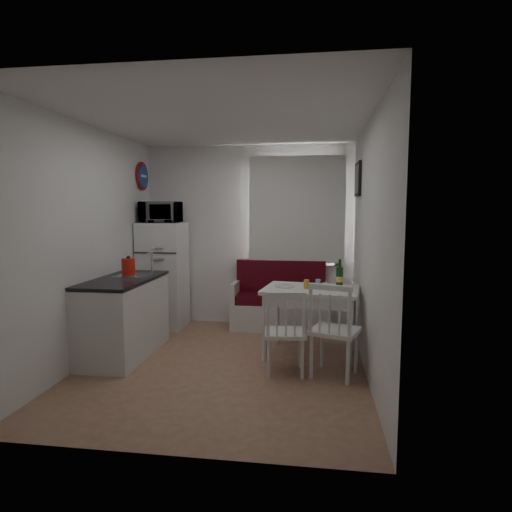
{
  "coord_description": "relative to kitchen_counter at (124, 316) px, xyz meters",
  "views": [
    {
      "loc": [
        0.97,
        -4.4,
        1.68
      ],
      "look_at": [
        0.28,
        0.5,
        1.14
      ],
      "focal_mm": 30.0,
      "sensor_mm": 36.0,
      "label": 1
    }
  ],
  "objects": [
    {
      "name": "curtain",
      "position": [
        1.9,
        1.49,
        1.22
      ],
      "size": [
        1.35,
        0.02,
        1.5
      ],
      "primitive_type": "cube",
      "color": "white",
      "rests_on": "wall_back"
    },
    {
      "name": "ceiling",
      "position": [
        1.2,
        -0.16,
        2.14
      ],
      "size": [
        3.0,
        3.5,
        0.02
      ],
      "primitive_type": "cube",
      "color": "white",
      "rests_on": "wall_back"
    },
    {
      "name": "wall_front",
      "position": [
        1.2,
        -1.91,
        0.84
      ],
      "size": [
        3.0,
        0.02,
        2.6
      ],
      "primitive_type": "cube",
      "color": "white",
      "rests_on": "floor"
    },
    {
      "name": "chair_left",
      "position": [
        1.87,
        -0.38,
        0.09
      ],
      "size": [
        0.45,
        0.43,
        0.47
      ],
      "rotation": [
        0.0,
        0.0,
        0.11
      ],
      "color": "white",
      "rests_on": "floor"
    },
    {
      "name": "chair_right",
      "position": [
        2.37,
        -0.39,
        0.14
      ],
      "size": [
        0.56,
        0.56,
        0.52
      ],
      "rotation": [
        0.0,
        0.0,
        -0.32
      ],
      "color": "white",
      "rests_on": "floor"
    },
    {
      "name": "drinking_glass_blue",
      "position": [
        2.2,
        0.33,
        0.38
      ],
      "size": [
        0.06,
        0.06,
        0.1
      ],
      "primitive_type": "cylinder",
      "color": "#87B7E6",
      "rests_on": "dining_table"
    },
    {
      "name": "kettle",
      "position": [
        0.05,
        0.04,
        0.57
      ],
      "size": [
        0.18,
        0.18,
        0.24
      ],
      "primitive_type": "cylinder",
      "color": "red",
      "rests_on": "kitchen_counter"
    },
    {
      "name": "window",
      "position": [
        1.9,
        1.56,
        1.17
      ],
      "size": [
        1.22,
        0.06,
        1.47
      ],
      "primitive_type": "cube",
      "color": "white",
      "rests_on": "wall_back"
    },
    {
      "name": "wall_sign",
      "position": [
        -0.27,
        1.29,
        1.69
      ],
      "size": [
        0.03,
        0.4,
        0.4
      ],
      "primitive_type": "cylinder",
      "rotation": [
        0.0,
        1.57,
        0.0
      ],
      "color": "navy",
      "rests_on": "wall_left"
    },
    {
      "name": "plate",
      "position": [
        1.82,
        0.3,
        0.34
      ],
      "size": [
        0.22,
        0.22,
        0.02
      ],
      "primitive_type": "cylinder",
      "color": "white",
      "rests_on": "dining_table"
    },
    {
      "name": "drinking_glass_orange",
      "position": [
        2.07,
        0.23,
        0.39
      ],
      "size": [
        0.06,
        0.06,
        0.1
      ],
      "primitive_type": "cylinder",
      "color": "gold",
      "rests_on": "dining_table"
    },
    {
      "name": "fridge",
      "position": [
        0.02,
        1.24,
        0.29
      ],
      "size": [
        0.6,
        0.6,
        1.5
      ],
      "primitive_type": "cube",
      "color": "white",
      "rests_on": "floor"
    },
    {
      "name": "picture_frame",
      "position": [
        2.67,
        0.94,
        1.59
      ],
      "size": [
        0.04,
        0.52,
        0.42
      ],
      "primitive_type": "cube",
      "color": "black",
      "rests_on": "wall_right"
    },
    {
      "name": "dining_table",
      "position": [
        2.12,
        0.28,
        0.25
      ],
      "size": [
        1.14,
        0.87,
        0.79
      ],
      "rotation": [
        0.0,
        0.0,
        -0.13
      ],
      "color": "white",
      "rests_on": "floor"
    },
    {
      "name": "wall_left",
      "position": [
        -0.3,
        -0.16,
        0.84
      ],
      "size": [
        0.02,
        3.5,
        2.6
      ],
      "primitive_type": "cube",
      "color": "white",
      "rests_on": "floor"
    },
    {
      "name": "wall_back",
      "position": [
        1.2,
        1.59,
        0.84
      ],
      "size": [
        3.0,
        0.02,
        2.6
      ],
      "primitive_type": "cube",
      "color": "white",
      "rests_on": "floor"
    },
    {
      "name": "floor",
      "position": [
        1.2,
        -0.16,
        -0.46
      ],
      "size": [
        3.0,
        3.5,
        0.02
      ],
      "primitive_type": "cube",
      "color": "#8D654B",
      "rests_on": "ground"
    },
    {
      "name": "wine_bottle",
      "position": [
        2.45,
        0.38,
        0.5
      ],
      "size": [
        0.08,
        0.08,
        0.32
      ],
      "primitive_type": null,
      "color": "#143F17",
      "rests_on": "dining_table"
    },
    {
      "name": "kitchen_counter",
      "position": [
        0.0,
        0.0,
        0.0
      ],
      "size": [
        0.62,
        1.32,
        1.16
      ],
      "color": "white",
      "rests_on": "floor"
    },
    {
      "name": "bench",
      "position": [
        1.68,
        1.36,
        -0.14
      ],
      "size": [
        1.33,
        0.51,
        0.95
      ],
      "color": "white",
      "rests_on": "floor"
    },
    {
      "name": "microwave",
      "position": [
        0.02,
        1.19,
        1.19
      ],
      "size": [
        0.53,
        0.36,
        0.29
      ],
      "primitive_type": "imported",
      "color": "white",
      "rests_on": "fridge"
    },
    {
      "name": "wall_right",
      "position": [
        2.7,
        -0.16,
        0.84
      ],
      "size": [
        0.02,
        3.5,
        2.6
      ],
      "primitive_type": "cube",
      "color": "white",
      "rests_on": "floor"
    }
  ]
}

